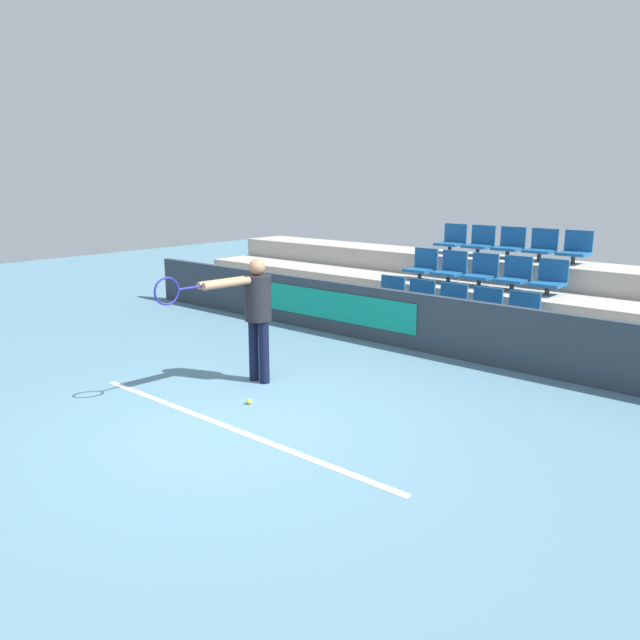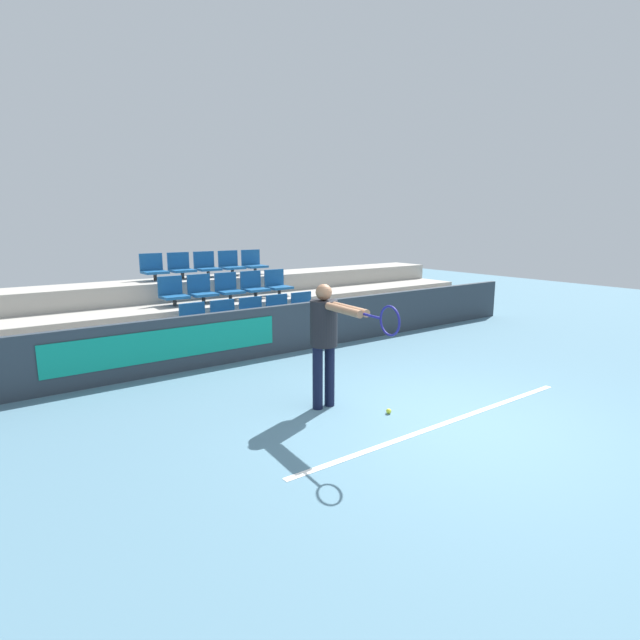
% 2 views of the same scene
% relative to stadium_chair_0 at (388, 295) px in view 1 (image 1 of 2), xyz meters
% --- Properties ---
extents(ground_plane, '(30.00, 30.00, 0.00)m').
position_rel_stadium_chair_0_xyz_m(ground_plane, '(1.17, -4.65, -0.63)').
color(ground_plane, slate).
extents(court_baseline, '(4.53, 0.08, 0.01)m').
position_rel_stadium_chair_0_xyz_m(court_baseline, '(1.17, -4.65, -0.62)').
color(court_baseline, white).
rests_on(court_baseline, ground).
extents(barrier_wall, '(12.89, 0.14, 0.88)m').
position_rel_stadium_chair_0_xyz_m(barrier_wall, '(1.13, -0.74, -0.19)').
color(barrier_wall, '#2D3842').
rests_on(barrier_wall, ground).
extents(bleacher_tier_front, '(12.49, 1.06, 0.39)m').
position_rel_stadium_chair_0_xyz_m(bleacher_tier_front, '(1.17, -0.13, -0.44)').
color(bleacher_tier_front, '#ADA89E').
rests_on(bleacher_tier_front, ground).
extents(bleacher_tier_middle, '(12.49, 1.06, 0.77)m').
position_rel_stadium_chair_0_xyz_m(bleacher_tier_middle, '(1.17, 0.93, -0.24)').
color(bleacher_tier_middle, '#ADA89E').
rests_on(bleacher_tier_middle, ground).
extents(bleacher_tier_back, '(12.49, 1.06, 1.16)m').
position_rel_stadium_chair_0_xyz_m(bleacher_tier_back, '(1.17, 1.99, -0.05)').
color(bleacher_tier_back, '#ADA89E').
rests_on(bleacher_tier_back, ground).
extents(stadium_chair_0, '(0.47, 0.46, 0.55)m').
position_rel_stadium_chair_0_xyz_m(stadium_chair_0, '(0.00, 0.00, 0.00)').
color(stadium_chair_0, '#333333').
rests_on(stadium_chair_0, bleacher_tier_front).
extents(stadium_chair_1, '(0.47, 0.46, 0.55)m').
position_rel_stadium_chair_0_xyz_m(stadium_chair_1, '(0.59, 0.00, 0.00)').
color(stadium_chair_1, '#333333').
rests_on(stadium_chair_1, bleacher_tier_front).
extents(stadium_chair_2, '(0.47, 0.46, 0.55)m').
position_rel_stadium_chair_0_xyz_m(stadium_chair_2, '(1.17, 0.00, 0.00)').
color(stadium_chair_2, '#333333').
rests_on(stadium_chair_2, bleacher_tier_front).
extents(stadium_chair_3, '(0.47, 0.46, 0.55)m').
position_rel_stadium_chair_0_xyz_m(stadium_chair_3, '(1.76, 0.00, 0.00)').
color(stadium_chair_3, '#333333').
rests_on(stadium_chair_3, bleacher_tier_front).
extents(stadium_chair_4, '(0.47, 0.46, 0.55)m').
position_rel_stadium_chair_0_xyz_m(stadium_chair_4, '(2.34, 0.00, 0.00)').
color(stadium_chair_4, '#333333').
rests_on(stadium_chair_4, bleacher_tier_front).
extents(stadium_chair_5, '(0.47, 0.46, 0.55)m').
position_rel_stadium_chair_0_xyz_m(stadium_chair_5, '(0.00, 1.06, 0.39)').
color(stadium_chair_5, '#333333').
rests_on(stadium_chair_5, bleacher_tier_middle).
extents(stadium_chair_6, '(0.47, 0.46, 0.55)m').
position_rel_stadium_chair_0_xyz_m(stadium_chair_6, '(0.59, 1.06, 0.39)').
color(stadium_chair_6, '#333333').
rests_on(stadium_chair_6, bleacher_tier_middle).
extents(stadium_chair_7, '(0.47, 0.46, 0.55)m').
position_rel_stadium_chair_0_xyz_m(stadium_chair_7, '(1.17, 1.06, 0.39)').
color(stadium_chair_7, '#333333').
rests_on(stadium_chair_7, bleacher_tier_middle).
extents(stadium_chair_8, '(0.47, 0.46, 0.55)m').
position_rel_stadium_chair_0_xyz_m(stadium_chair_8, '(1.76, 1.06, 0.39)').
color(stadium_chair_8, '#333333').
rests_on(stadium_chair_8, bleacher_tier_middle).
extents(stadium_chair_9, '(0.47, 0.46, 0.55)m').
position_rel_stadium_chair_0_xyz_m(stadium_chair_9, '(2.34, 1.06, 0.39)').
color(stadium_chair_9, '#333333').
rests_on(stadium_chair_9, bleacher_tier_middle).
extents(stadium_chair_10, '(0.47, 0.46, 0.55)m').
position_rel_stadium_chair_0_xyz_m(stadium_chair_10, '(0.00, 2.12, 0.77)').
color(stadium_chair_10, '#333333').
rests_on(stadium_chair_10, bleacher_tier_back).
extents(stadium_chair_11, '(0.47, 0.46, 0.55)m').
position_rel_stadium_chair_0_xyz_m(stadium_chair_11, '(0.59, 2.12, 0.77)').
color(stadium_chair_11, '#333333').
rests_on(stadium_chair_11, bleacher_tier_back).
extents(stadium_chair_12, '(0.47, 0.46, 0.55)m').
position_rel_stadium_chair_0_xyz_m(stadium_chair_12, '(1.17, 2.12, 0.77)').
color(stadium_chair_12, '#333333').
rests_on(stadium_chair_12, bleacher_tier_back).
extents(stadium_chair_13, '(0.47, 0.46, 0.55)m').
position_rel_stadium_chair_0_xyz_m(stadium_chair_13, '(1.76, 2.12, 0.77)').
color(stadium_chair_13, '#333333').
rests_on(stadium_chair_13, bleacher_tier_back).
extents(stadium_chair_14, '(0.47, 0.46, 0.55)m').
position_rel_stadium_chair_0_xyz_m(stadium_chair_14, '(2.34, 2.12, 0.77)').
color(stadium_chair_14, '#333333').
rests_on(stadium_chair_14, bleacher_tier_back).
extents(tennis_player, '(0.35, 1.61, 1.60)m').
position_rel_stadium_chair_0_xyz_m(tennis_player, '(0.31, -3.44, 0.37)').
color(tennis_player, black).
rests_on(tennis_player, ground).
extents(tennis_ball, '(0.07, 0.07, 0.07)m').
position_rel_stadium_chair_0_xyz_m(tennis_ball, '(0.83, -4.03, -0.60)').
color(tennis_ball, '#CCDB33').
rests_on(tennis_ball, ground).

